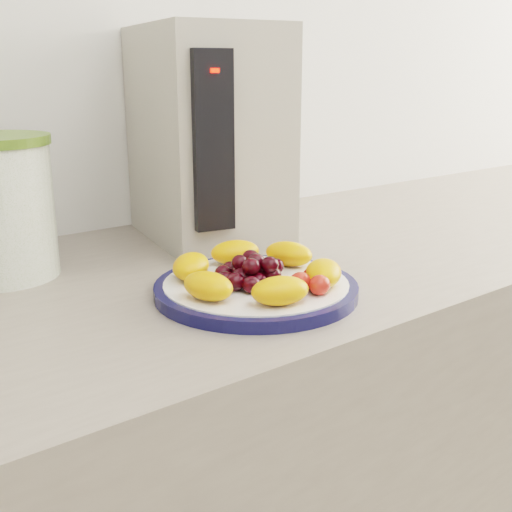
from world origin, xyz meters
TOP-DOWN VIEW (x-y plane):
  - plate_rim at (0.01, 1.07)m, footprint 0.25×0.25m
  - plate_face at (0.01, 1.07)m, footprint 0.23×0.23m
  - appliance_body at (0.13, 1.35)m, footprint 0.24×0.30m
  - appliance_panel at (0.06, 1.22)m, footprint 0.06×0.03m
  - appliance_led at (0.05, 1.21)m, footprint 0.01×0.01m
  - fruit_plate at (0.01, 1.07)m, footprint 0.22×0.22m

SIDE VIEW (x-z plane):
  - plate_rim at x=0.01m, z-range 0.90..0.91m
  - plate_face at x=0.01m, z-range 0.90..0.92m
  - fruit_plate at x=0.01m, z-range 0.91..0.95m
  - appliance_body at x=0.13m, z-range 0.90..1.23m
  - appliance_panel at x=0.06m, z-range 0.95..1.19m
  - appliance_led at x=0.05m, z-range 1.16..1.17m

